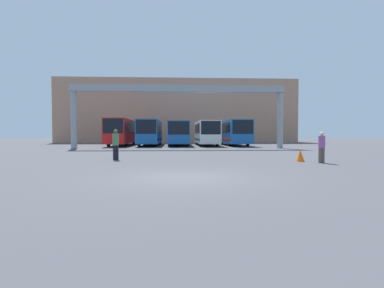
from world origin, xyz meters
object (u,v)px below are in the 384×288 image
at_px(bus_slot_1, 150,131).
at_px(bus_slot_4, 234,131).
at_px(pedestrian_mid_right, 322,146).
at_px(pedestrian_far_center, 116,144).
at_px(bus_slot_2, 178,132).
at_px(bus_slot_3, 206,132).
at_px(bus_slot_0, 122,131).
at_px(traffic_cone, 300,155).

height_order(bus_slot_1, bus_slot_4, bus_slot_1).
xyz_separation_m(bus_slot_1, pedestrian_mid_right, (10.78, -23.82, -0.99)).
distance_m(bus_slot_4, pedestrian_far_center, 23.92).
height_order(bus_slot_2, pedestrian_far_center, bus_slot_2).
relative_size(bus_slot_2, bus_slot_3, 1.21).
bearing_deg(bus_slot_1, bus_slot_2, 12.25).
height_order(bus_slot_2, pedestrian_mid_right, bus_slot_2).
bearing_deg(bus_slot_3, bus_slot_1, 177.53).
xyz_separation_m(bus_slot_1, bus_slot_4, (10.83, -0.06, -0.00)).
relative_size(bus_slot_2, pedestrian_mid_right, 7.81).
relative_size(bus_slot_0, traffic_cone, 17.46).
distance_m(bus_slot_1, traffic_cone, 25.07).
relative_size(pedestrian_far_center, traffic_cone, 2.69).
xyz_separation_m(bus_slot_0, bus_slot_4, (14.44, -0.29, -0.07)).
height_order(bus_slot_3, pedestrian_far_center, bus_slot_3).
relative_size(bus_slot_3, bus_slot_4, 0.95).
xyz_separation_m(bus_slot_0, pedestrian_far_center, (3.45, -21.52, -0.97)).
bearing_deg(traffic_cone, pedestrian_far_center, 170.93).
bearing_deg(bus_slot_4, pedestrian_far_center, -117.37).
height_order(bus_slot_1, bus_slot_3, bus_slot_1).
xyz_separation_m(bus_slot_4, pedestrian_mid_right, (-0.05, -23.76, -0.98)).
distance_m(bus_slot_0, bus_slot_4, 14.44).
height_order(bus_slot_4, traffic_cone, bus_slot_4).
distance_m(pedestrian_mid_right, traffic_cone, 1.28).
bearing_deg(bus_slot_2, bus_slot_3, -16.88).
height_order(bus_slot_0, pedestrian_far_center, bus_slot_0).
height_order(bus_slot_0, bus_slot_4, bus_slot_0).
bearing_deg(pedestrian_mid_right, traffic_cone, 123.92).
height_order(bus_slot_2, bus_slot_4, bus_slot_4).
bearing_deg(bus_slot_0, bus_slot_2, 4.43).
relative_size(pedestrian_mid_right, pedestrian_far_center, 0.91).
relative_size(bus_slot_4, traffic_cone, 16.58).
distance_m(bus_slot_1, pedestrian_mid_right, 26.16).
bearing_deg(pedestrian_mid_right, pedestrian_far_center, 161.44).
xyz_separation_m(bus_slot_2, traffic_cone, (6.43, -23.70, -1.42)).
xyz_separation_m(bus_slot_1, bus_slot_2, (3.61, 0.78, -0.09)).
relative_size(bus_slot_4, pedestrian_mid_right, 6.75).
relative_size(bus_slot_0, bus_slot_1, 1.04).
height_order(bus_slot_4, pedestrian_far_center, bus_slot_4).
relative_size(bus_slot_1, bus_slot_4, 1.01).
bearing_deg(bus_slot_0, bus_slot_3, -2.84).
height_order(bus_slot_2, traffic_cone, bus_slot_2).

